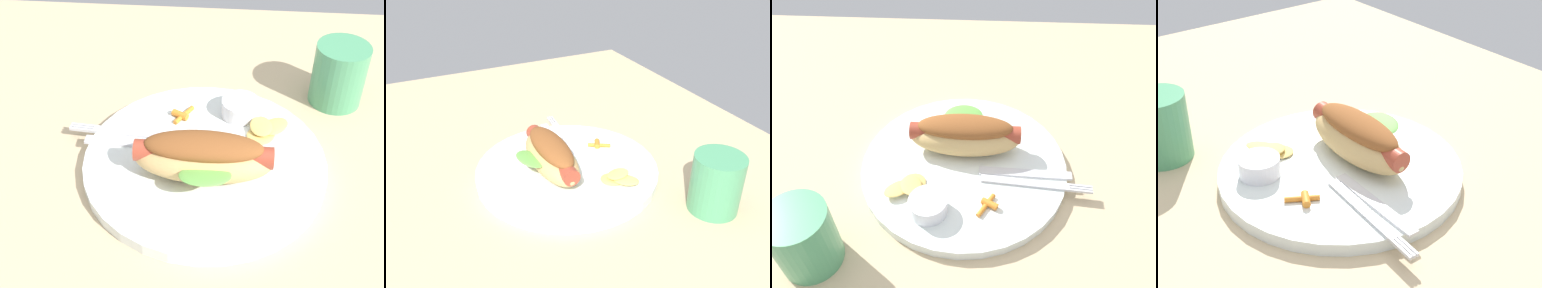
% 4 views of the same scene
% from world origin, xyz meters
% --- Properties ---
extents(ground_plane, '(1.20, 0.90, 0.02)m').
position_xyz_m(ground_plane, '(0.00, 0.00, -0.01)').
color(ground_plane, tan).
extents(plate, '(0.30, 0.30, 0.02)m').
position_xyz_m(plate, '(0.03, -0.03, 0.01)').
color(plate, white).
rests_on(plate, ground_plane).
extents(hot_dog, '(0.17, 0.10, 0.06)m').
position_xyz_m(hot_dog, '(0.03, -0.00, 0.05)').
color(hot_dog, tan).
rests_on(hot_dog, plate).
extents(sauce_ramekin, '(0.05, 0.05, 0.02)m').
position_xyz_m(sauce_ramekin, '(-0.02, -0.12, 0.03)').
color(sauce_ramekin, white).
rests_on(sauce_ramekin, plate).
extents(fork, '(0.16, 0.03, 0.00)m').
position_xyz_m(fork, '(0.13, -0.07, 0.02)').
color(fork, silver).
rests_on(fork, plate).
extents(knife, '(0.13, 0.02, 0.00)m').
position_xyz_m(knife, '(0.11, -0.05, 0.02)').
color(knife, silver).
rests_on(knife, plate).
extents(chips_pile, '(0.07, 0.06, 0.02)m').
position_xyz_m(chips_pile, '(-0.05, -0.08, 0.02)').
color(chips_pile, '#E4BF62').
rests_on(chips_pile, plate).
extents(carrot_garnish, '(0.03, 0.04, 0.01)m').
position_xyz_m(carrot_garnish, '(0.06, -0.11, 0.02)').
color(carrot_garnish, orange).
rests_on(carrot_garnish, plate).
extents(drinking_cup, '(0.08, 0.08, 0.09)m').
position_xyz_m(drinking_cup, '(-0.15, -0.19, 0.05)').
color(drinking_cup, '#4C9E6B').
rests_on(drinking_cup, ground_plane).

